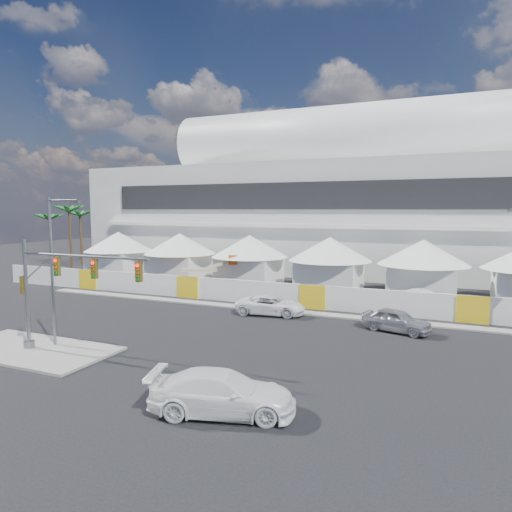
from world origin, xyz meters
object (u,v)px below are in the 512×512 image
at_px(sedan_silver, 396,320).
at_px(boom_lift, 194,280).
at_px(pickup_curb, 271,305).
at_px(pickup_near, 222,393).
at_px(traffic_mast, 53,289).
at_px(streetlight_median, 54,261).
at_px(lot_car_a, 423,298).

bearing_deg(sedan_silver, boom_lift, 82.40).
bearing_deg(boom_lift, pickup_curb, -56.98).
distance_m(pickup_near, boom_lift, 29.54).
distance_m(traffic_mast, boom_lift, 22.32).
bearing_deg(boom_lift, pickup_near, -80.15).
distance_m(sedan_silver, boom_lift, 23.11).
xyz_separation_m(sedan_silver, pickup_curb, (-9.66, 1.37, -0.03)).
relative_size(pickup_curb, boom_lift, 0.76).
distance_m(sedan_silver, pickup_curb, 9.75).
relative_size(pickup_near, boom_lift, 0.83).
bearing_deg(pickup_curb, sedan_silver, -105.91).
xyz_separation_m(pickup_near, streetlight_median, (-13.18, 4.02, 4.34)).
relative_size(pickup_curb, pickup_near, 0.91).
bearing_deg(boom_lift, lot_car_a, -22.86).
xyz_separation_m(traffic_mast, boom_lift, (-3.95, 21.78, -2.82)).
height_order(pickup_curb, lot_car_a, pickup_curb).
xyz_separation_m(traffic_mast, streetlight_median, (-0.96, 1.08, 1.44)).
height_order(traffic_mast, streetlight_median, streetlight_median).
xyz_separation_m(pickup_curb, lot_car_a, (10.85, 7.90, -0.04)).
height_order(lot_car_a, streetlight_median, streetlight_median).
bearing_deg(streetlight_median, sedan_silver, 32.44).
bearing_deg(pickup_near, traffic_mast, 59.68).
height_order(sedan_silver, streetlight_median, streetlight_median).
bearing_deg(pickup_near, streetlight_median, 56.23).
distance_m(pickup_curb, pickup_near, 17.61).
relative_size(traffic_mast, streetlight_median, 1.02).
height_order(pickup_curb, boom_lift, boom_lift).
height_order(sedan_silver, pickup_curb, sedan_silver).
distance_m(pickup_near, traffic_mast, 12.89).
relative_size(streetlight_median, boom_lift, 1.23).
bearing_deg(lot_car_a, pickup_near, 179.16).
bearing_deg(traffic_mast, sedan_silver, 36.26).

